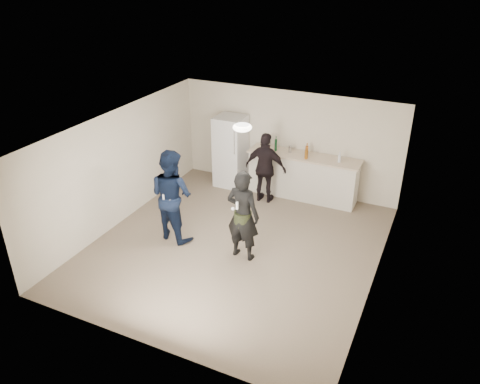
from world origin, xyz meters
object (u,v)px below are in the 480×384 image
at_px(fridge, 231,151).
at_px(shaker, 290,149).
at_px(spectator, 266,168).
at_px(counter, 303,177).
at_px(woman, 243,215).
at_px(man, 172,195).

distance_m(fridge, shaker, 1.56).
height_order(fridge, spectator, fridge).
distance_m(counter, shaker, 0.75).
bearing_deg(woman, fridge, -55.67).
distance_m(counter, woman, 2.95).
height_order(counter, woman, woman).
relative_size(woman, spectator, 1.08).
distance_m(counter, man, 3.44).
height_order(fridge, man, man).
xyz_separation_m(counter, woman, (-0.25, -2.91, 0.39)).
relative_size(fridge, shaker, 10.59).
height_order(woman, spectator, woman).
relative_size(man, spectator, 1.14).
height_order(counter, shaker, shaker).
xyz_separation_m(shaker, man, (-1.49, -2.90, -0.20)).
relative_size(counter, woman, 1.42).
xyz_separation_m(counter, shaker, (-0.36, 0.04, 0.65)).
height_order(counter, spectator, spectator).
height_order(counter, man, man).
xyz_separation_m(counter, spectator, (-0.74, -0.57, 0.33)).
bearing_deg(shaker, fridge, -176.05).
bearing_deg(spectator, counter, -143.25).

